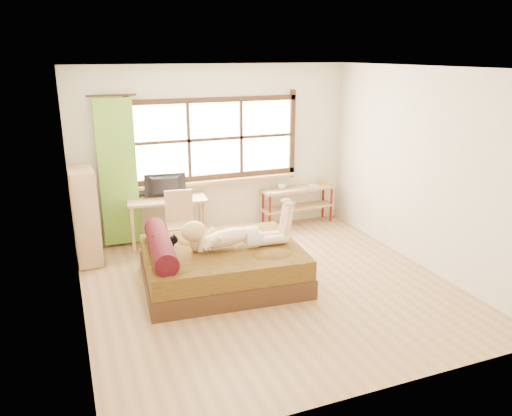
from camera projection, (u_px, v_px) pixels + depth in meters
name	position (u px, v px, depth m)	size (l,w,h in m)	color
floor	(269.00, 286.00, 6.39)	(4.50, 4.50, 0.00)	#9E754C
ceiling	(271.00, 68.00, 5.58)	(4.50, 4.50, 0.00)	white
wall_back	(215.00, 151.00, 7.98)	(4.50, 4.50, 0.00)	silver
wall_front	(380.00, 251.00, 3.98)	(4.50, 4.50, 0.00)	silver
wall_left	(71.00, 204.00, 5.20)	(4.50, 4.50, 0.00)	silver
wall_right	(422.00, 169.00, 6.77)	(4.50, 4.50, 0.00)	silver
window	(216.00, 142.00, 7.91)	(2.80, 0.16, 1.46)	#FFEDBF
curtain	(118.00, 173.00, 7.39)	(0.55, 0.10, 2.20)	#549A2A
bed	(219.00, 264.00, 6.39)	(2.10, 1.74, 0.75)	#351A0F
woman	(234.00, 225.00, 6.26)	(1.38, 0.40, 0.59)	beige
kitten	(164.00, 243.00, 6.14)	(0.30, 0.12, 0.24)	black
desk	(167.00, 204.00, 7.62)	(1.23, 0.67, 0.74)	tan
monitor	(166.00, 186.00, 7.58)	(0.63, 0.08, 0.36)	black
chair	(180.00, 219.00, 7.37)	(0.46, 0.46, 0.92)	tan
pipe_shelf	(298.00, 197.00, 8.58)	(1.32, 0.40, 0.74)	tan
cup	(282.00, 186.00, 8.40)	(0.14, 0.14, 0.11)	gray
book	(309.00, 186.00, 8.59)	(0.16, 0.22, 0.02)	gray
bookshelf	(86.00, 217.00, 6.93)	(0.34, 0.59, 1.34)	tan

